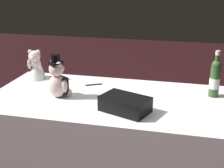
{
  "coord_description": "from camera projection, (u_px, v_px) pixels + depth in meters",
  "views": [
    {
      "loc": [
        -0.45,
        1.91,
        1.6
      ],
      "look_at": [
        0.0,
        0.0,
        0.9
      ],
      "focal_mm": 49.12,
      "sensor_mm": 36.0,
      "label": 1
    }
  ],
  "objects": [
    {
      "name": "teddy_bear_groom",
      "position": [
        58.0,
        80.0,
        2.1
      ],
      "size": [
        0.16,
        0.16,
        0.31
      ],
      "color": "beige",
      "rests_on": "reception_table"
    },
    {
      "name": "reception_table",
      "position": [
        112.0,
        148.0,
        2.26
      ],
      "size": [
        1.71,
        0.84,
        0.8
      ],
      "primitive_type": "cube",
      "color": "white",
      "rests_on": "ground_plane"
    },
    {
      "name": "champagne_bottle",
      "position": [
        215.0,
        78.0,
        2.1
      ],
      "size": [
        0.07,
        0.07,
        0.33
      ],
      "color": "#2D4E25",
      "rests_on": "reception_table"
    },
    {
      "name": "gift_case_black",
      "position": [
        125.0,
        104.0,
        1.89
      ],
      "size": [
        0.34,
        0.27,
        0.1
      ],
      "color": "black",
      "rests_on": "reception_table"
    },
    {
      "name": "signing_pen",
      "position": [
        93.0,
        85.0,
        2.36
      ],
      "size": [
        0.12,
        0.07,
        0.01
      ],
      "color": "black",
      "rests_on": "reception_table"
    },
    {
      "name": "teddy_bear_bride",
      "position": [
        36.0,
        66.0,
        2.48
      ],
      "size": [
        0.15,
        0.2,
        0.25
      ],
      "color": "white",
      "rests_on": "reception_table"
    }
  ]
}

